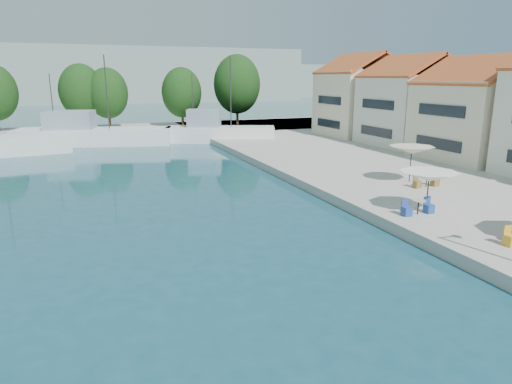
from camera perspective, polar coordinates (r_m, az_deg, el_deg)
name	(u,v)px	position (r m, az deg, el deg)	size (l,w,h in m)	color
quay_right	(486,170)	(40.45, 26.82, 2.50)	(32.00, 92.00, 0.60)	#A9A198
quay_far	(79,134)	(63.97, -21.23, 6.83)	(90.00, 16.00, 0.60)	#A9A198
hill_east	(208,81)	(182.89, -5.97, 13.65)	(140.00, 40.00, 12.00)	gray
building_04	(482,107)	(43.39, 26.41, 9.55)	(9.00, 8.80, 9.20)	beige
building_05	(411,99)	(49.95, 18.82, 10.95)	(8.40, 8.80, 9.70)	silver
building_06	(361,94)	(57.18, 13.02, 11.89)	(9.00, 8.80, 10.20)	beige
trawler_03	(91,135)	(54.96, -19.98, 6.69)	(17.43, 8.50, 10.20)	white
trawler_04	(218,133)	(54.03, -4.81, 7.38)	(12.89, 7.60, 10.20)	silver
tree_05	(81,91)	(67.54, -21.02, 11.70)	(5.83, 5.83, 8.63)	#3F2B19
tree_06	(107,93)	(66.68, -18.07, 11.66)	(5.49, 5.49, 8.12)	#3F2B19
tree_07	(182,93)	(66.03, -9.28, 12.17)	(5.53, 5.53, 8.19)	#3F2B19
tree_08	(237,84)	(68.31, -2.39, 13.31)	(6.79, 6.79, 10.05)	#3F2B19
umbrella_white	(429,176)	(25.14, 20.82, 1.85)	(2.99, 2.99, 2.10)	black
umbrella_cream	(412,150)	(31.97, 18.89, 5.00)	(2.96, 2.96, 2.39)	black
cafe_table_02	(418,209)	(24.68, 19.59, -2.02)	(1.82, 0.70, 0.76)	black
cafe_table_03	(426,183)	(31.02, 20.51, 1.11)	(1.82, 0.70, 0.76)	black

